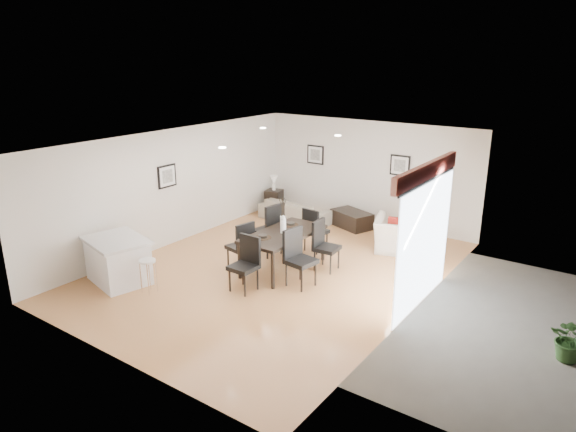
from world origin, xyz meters
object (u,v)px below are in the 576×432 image
Objects in this scene: dining_chair_enear at (297,254)px; sofa at (295,211)px; dining_chair_head at (246,260)px; side_table at (274,200)px; dining_chair_wfar at (271,227)px; armchair at (402,235)px; dining_chair_wnear at (242,243)px; dining_table at (283,236)px; coffee_table at (352,219)px; dining_chair_efar at (323,242)px; bar_stool at (147,265)px; kitchen_island at (118,260)px; dining_chair_foot at (314,228)px.

sofa is at bearing 43.79° from dining_chair_enear.
side_table is (-2.73, 4.53, -0.30)m from dining_chair_head.
dining_chair_wfar reaches higher than dining_chair_head.
dining_chair_wnear is (-2.32, -2.85, 0.18)m from armchair.
dining_table reaches higher than coffee_table.
dining_chair_head reaches higher than armchair.
dining_chair_wfar is at bearing -168.89° from dining_chair_wnear.
sofa is at bearing 120.93° from dining_table.
sofa is at bearing 41.24° from dining_chair_efar.
dining_chair_wfar reaches higher than dining_chair_enear.
coffee_table is at bearing 92.83° from dining_chair_head.
dining_chair_wfar reaches higher than bar_stool.
kitchen_island is (-2.95, -1.92, -0.18)m from dining_chair_enear.
dining_chair_enear reaches higher than armchair.
dining_chair_efar reaches higher than bar_stool.
dining_chair_efar is at bearing -52.93° from coffee_table.
coffee_table is at bearing 179.10° from dining_chair_wfar.
dining_chair_head is at bearing 154.20° from dining_chair_efar.
kitchen_island is (-0.66, -5.16, 0.16)m from sofa.
dining_chair_foot is at bearing 68.81° from bar_stool.
dining_table is 3.33× the size of side_table.
dining_chair_efar is at bearing 57.65° from kitchen_island.
dining_chair_wfar is at bearing -54.39° from side_table.
kitchen_island is at bearing 130.30° from dining_chair_efar.
dining_chair_foot is 0.98× the size of coffee_table.
sofa is at bearing -151.97° from dining_chair_wnear.
dining_chair_efar is 1.04× the size of dining_chair_foot.
coffee_table is at bearing -160.09° from sofa.
dining_chair_enear is 1.08× the size of coffee_table.
bar_stool is at bearing -119.77° from dining_table.
side_table reaches higher than sofa.
dining_chair_head is (-0.67, -0.72, -0.04)m from dining_chair_enear.
dining_chair_wnear is 0.86× the size of dining_chair_wfar.
dining_table is 1.83× the size of dining_chair_efar.
dining_table is (1.62, -2.78, 0.43)m from sofa.
dining_chair_enear is at bearing 175.96° from dining_chair_efar.
armchair is at bearing 55.83° from dining_table.
armchair is 3.68m from dining_chair_wnear.
sofa is 3.99m from dining_chair_enear.
dining_chair_efar is (-0.96, -1.87, 0.20)m from armchair.
side_table is at bearing -161.54° from coffee_table.
armchair is 0.62× the size of dining_table.
bar_stool reaches higher than side_table.
dining_chair_foot is at bearing 91.40° from dining_chair_head.
coffee_table is at bearing 20.83° from dining_chair_enear.
dining_chair_enear is at bearing 46.62° from kitchen_island.
dining_chair_efar is (0.01, 0.94, -0.04)m from dining_chair_enear.
bar_stool is (-1.40, -1.19, -0.02)m from dining_chair_head.
coffee_table is (-0.14, 4.43, -0.38)m from dining_chair_head.
dining_chair_head is at bearing -89.25° from dining_table.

